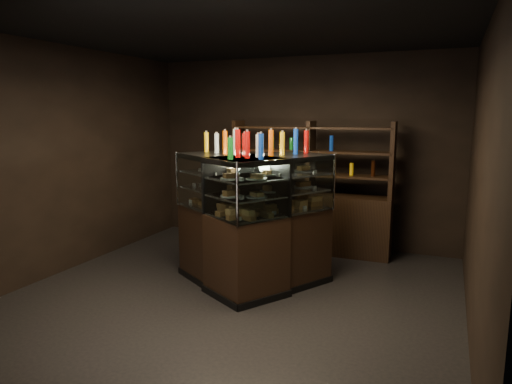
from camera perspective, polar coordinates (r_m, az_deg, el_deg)
ground at (r=5.52m, az=-2.62°, el=-12.69°), size 5.00×5.00×0.00m
room_shell at (r=5.10m, az=-2.79°, el=7.89°), size 5.02×5.02×3.01m
display_case at (r=5.62m, az=-0.77°, el=-6.46°), size 1.98×1.67×1.63m
food_display at (r=5.47m, az=-0.80°, el=0.20°), size 1.51×1.26×0.49m
bottles_top at (r=5.41m, az=-0.80°, el=6.05°), size 1.34×1.12×0.30m
potted_conifer at (r=5.76m, az=4.10°, el=-7.17°), size 0.35×0.35×0.76m
back_shelving at (r=7.08m, az=6.72°, el=-2.55°), size 2.45×0.47×2.00m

